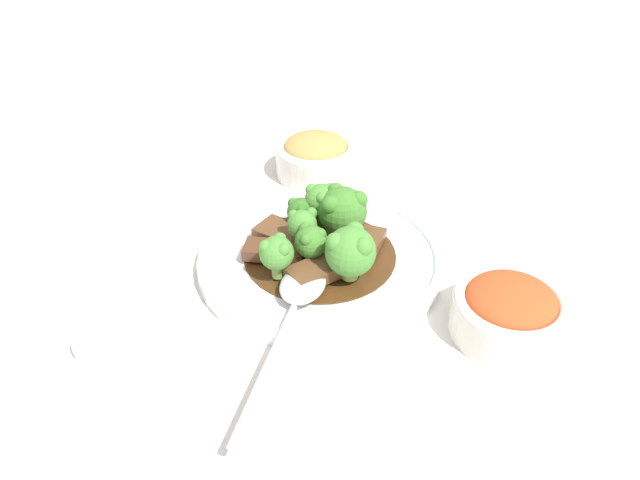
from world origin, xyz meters
name	(u,v)px	position (x,y,z in m)	size (l,w,h in m)	color
ground_plane	(320,265)	(0.00, 0.00, 0.00)	(4.00, 4.00, 0.00)	silver
main_plate	(320,258)	(0.00, 0.00, 0.01)	(0.27, 0.27, 0.02)	white
beef_strip_0	(337,253)	(-0.02, 0.00, 0.02)	(0.05, 0.06, 0.01)	brown
beef_strip_1	(274,251)	(0.04, 0.03, 0.03)	(0.07, 0.05, 0.01)	#56331E
beef_strip_2	(318,271)	(-0.02, 0.04, 0.03)	(0.06, 0.07, 0.01)	brown
beef_strip_3	(282,233)	(0.05, -0.01, 0.02)	(0.06, 0.05, 0.01)	brown
beef_strip_4	(368,244)	(-0.04, -0.03, 0.02)	(0.03, 0.06, 0.01)	brown
broccoli_floret_0	(304,223)	(0.02, 0.00, 0.05)	(0.03, 0.03, 0.04)	#8EB756
broccoli_floret_1	(277,253)	(0.02, 0.06, 0.05)	(0.04, 0.04, 0.05)	#7FA84C
broccoli_floret_2	(310,241)	(0.00, 0.02, 0.05)	(0.03, 0.03, 0.04)	#7FA84C
broccoli_floret_3	(321,200)	(0.02, -0.05, 0.05)	(0.04, 0.04, 0.05)	#7FA84C
broccoli_floret_4	(351,250)	(-0.05, 0.03, 0.05)	(0.05, 0.05, 0.06)	#8EB756
broccoli_floret_5	(343,209)	(-0.01, -0.04, 0.05)	(0.05, 0.05, 0.06)	#8EB756
broccoli_floret_6	(301,211)	(0.04, -0.03, 0.04)	(0.03, 0.03, 0.04)	#8EB756
serving_spoon	(297,297)	(-0.02, 0.08, 0.03)	(0.07, 0.23, 0.01)	silver
side_bowl_kimchi	(509,310)	(-0.21, 0.02, 0.03)	(0.11, 0.11, 0.05)	white
side_bowl_appetizer	(316,156)	(0.09, -0.18, 0.03)	(0.11, 0.11, 0.06)	white
sauce_dish	(111,337)	(0.12, 0.19, 0.01)	(0.07, 0.07, 0.01)	white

